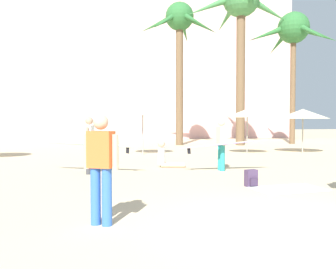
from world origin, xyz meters
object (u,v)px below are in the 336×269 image
at_px(person_mid_right, 166,158).
at_px(person_far_left, 101,165).
at_px(cafe_umbrella_2, 303,114).
at_px(palm_tree_left, 180,30).
at_px(palm_tree_center, 241,11).
at_px(beach_towel, 288,189).
at_px(person_near_left, 89,143).
at_px(backpack, 251,178).
at_px(person_mid_center, 223,143).
at_px(cafe_umbrella_3, 143,110).
at_px(palm_tree_far_left, 293,34).
at_px(cafe_umbrella_0, 247,113).

bearing_deg(person_mid_right, person_far_left, -93.85).
bearing_deg(cafe_umbrella_2, palm_tree_left, 122.18).
relative_size(palm_tree_center, beach_towel, 6.58).
relative_size(palm_tree_center, person_near_left, 3.63).
bearing_deg(beach_towel, cafe_umbrella_2, 55.53).
relative_size(palm_tree_center, backpack, 26.37).
relative_size(backpack, person_mid_right, 0.41).
bearing_deg(person_far_left, backpack, 157.05).
height_order(backpack, person_far_left, person_far_left).
bearing_deg(person_mid_center, backpack, -98.08).
distance_m(palm_tree_left, person_far_left, 20.79).
bearing_deg(cafe_umbrella_3, person_far_left, -102.11).
bearing_deg(backpack, palm_tree_center, 147.80).
bearing_deg(cafe_umbrella_2, person_far_left, -133.81).
bearing_deg(palm_tree_center, palm_tree_left, 164.79).
distance_m(palm_tree_far_left, cafe_umbrella_3, 14.41).
height_order(backpack, person_near_left, person_near_left).
bearing_deg(person_far_left, beach_towel, 147.34).
height_order(palm_tree_center, backpack, palm_tree_center).
bearing_deg(cafe_umbrella_0, person_mid_center, -121.71).
height_order(cafe_umbrella_2, person_near_left, cafe_umbrella_2).
bearing_deg(backpack, cafe_umbrella_0, 146.43).
bearing_deg(palm_tree_center, cafe_umbrella_3, -144.13).
distance_m(beach_towel, backpack, 0.91).
height_order(palm_tree_left, palm_tree_center, palm_tree_center).
bearing_deg(person_near_left, palm_tree_center, -115.46).
xyz_separation_m(palm_tree_far_left, person_far_left, (-14.42, -18.14, -6.87)).
bearing_deg(person_mid_center, palm_tree_center, 62.54).
relative_size(palm_tree_left, beach_towel, 5.73).
distance_m(backpack, person_near_left, 5.17).
relative_size(cafe_umbrella_2, backpack, 6.30).
distance_m(palm_tree_far_left, cafe_umbrella_0, 11.24).
xyz_separation_m(cafe_umbrella_3, person_mid_center, (1.59, -6.57, -1.27)).
distance_m(cafe_umbrella_3, person_far_left, 12.46).
height_order(person_mid_right, person_near_left, person_near_left).
xyz_separation_m(palm_tree_far_left, person_mid_center, (-10.23, -12.59, -6.91)).
bearing_deg(person_mid_center, person_near_left, 173.05).
bearing_deg(palm_tree_center, cafe_umbrella_0, -111.01).
bearing_deg(backpack, beach_towel, 43.47).
distance_m(cafe_umbrella_2, cafe_umbrella_3, 8.26).
relative_size(beach_towel, person_mid_center, 0.57).
distance_m(palm_tree_center, person_mid_center, 15.65).
distance_m(palm_tree_left, person_mid_right, 14.29).
bearing_deg(person_mid_right, cafe_umbrella_0, 56.78).
xyz_separation_m(backpack, person_far_left, (-3.84, -2.68, 0.76)).
relative_size(cafe_umbrella_0, cafe_umbrella_2, 0.85).
distance_m(cafe_umbrella_3, backpack, 9.73).
bearing_deg(palm_tree_left, person_mid_center, -98.64).
height_order(palm_tree_far_left, person_mid_center, palm_tree_far_left).
xyz_separation_m(cafe_umbrella_0, cafe_umbrella_2, (3.11, 0.03, -0.02)).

